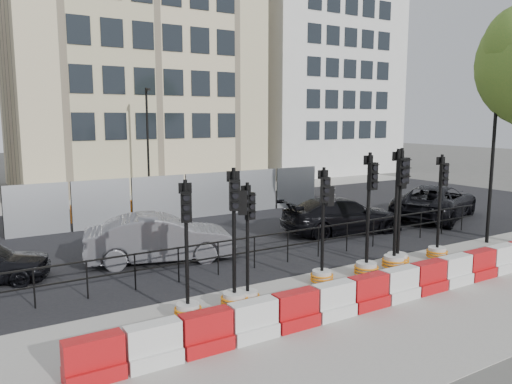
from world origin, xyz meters
TOP-DOWN VIEW (x-y plane):
  - ground at (0.00, 0.00)m, footprint 120.00×120.00m
  - sidewalk_near at (0.00, -3.00)m, footprint 40.00×6.00m
  - road at (0.00, 7.00)m, footprint 40.00×14.00m
  - sidewalk_far at (0.00, 16.00)m, footprint 40.00×4.00m
  - building_cream at (2.00, 21.99)m, footprint 15.00×10.06m
  - building_white at (17.00, 21.99)m, footprint 12.00×9.06m
  - kerb_railing at (0.00, 1.20)m, footprint 18.00×0.04m
  - heras_fencing at (-0.01, 9.80)m, footprint 14.33×1.72m
  - lamp_post_far at (0.50, 14.98)m, footprint 0.12×0.56m
  - lamp_post_near at (7.50, -0.52)m, footprint 0.12×0.56m
  - barrier_row at (0.00, -2.80)m, footprint 14.65×0.50m
  - traffic_signal_a at (-4.41, -1.23)m, footprint 0.62×0.62m
  - traffic_signal_b at (-3.21, -1.21)m, footprint 0.66×0.66m
  - traffic_signal_c at (-2.83, -1.18)m, footprint 0.58×0.58m
  - traffic_signal_d at (-0.36, -0.92)m, footprint 0.62×0.62m
  - traffic_signal_e at (1.09, -1.09)m, footprint 0.69×0.69m
  - traffic_signal_f at (2.27, -1.02)m, footprint 0.70×0.70m
  - traffic_signal_g at (2.53, -0.91)m, footprint 0.70×0.70m
  - traffic_signal_h at (4.22, -0.98)m, footprint 0.65×0.65m
  - car_b at (-3.28, 3.39)m, footprint 3.82×5.30m
  - car_c at (4.10, 3.38)m, footprint 3.58×5.49m
  - car_d at (9.52, 3.38)m, footprint 6.35×7.21m

SIDE VIEW (x-z plane):
  - ground at x=0.00m, z-range 0.00..0.00m
  - sidewalk_near at x=0.00m, z-range 0.00..0.02m
  - sidewalk_far at x=0.00m, z-range 0.00..0.02m
  - road at x=0.00m, z-range 0.00..0.03m
  - barrier_row at x=0.00m, z-range -0.03..0.77m
  - traffic_signal_c at x=-2.83m, z-range -0.87..2.09m
  - traffic_signal_a at x=-4.41m, z-range -0.92..2.22m
  - heras_fencing at x=-0.01m, z-range -0.32..1.68m
  - traffic_signal_h at x=4.22m, z-range -0.98..2.35m
  - kerb_railing at x=0.00m, z-range 0.19..1.19m
  - car_c at x=4.10m, z-range 0.00..1.40m
  - traffic_signal_e at x=1.09m, z-range -1.03..2.48m
  - traffic_signal_g at x=2.53m, z-range -1.05..2.52m
  - car_b at x=-3.28m, z-range 0.00..1.49m
  - traffic_signal_d at x=-0.36m, z-range -0.83..2.33m
  - car_d at x=9.52m, z-range 0.00..1.51m
  - traffic_signal_b at x=-3.21m, z-range -0.87..2.46m
  - traffic_signal_f at x=2.27m, z-range -0.93..2.63m
  - lamp_post_far at x=0.50m, z-range 0.22..6.22m
  - lamp_post_near at x=7.50m, z-range 0.22..6.22m
  - building_white at x=17.00m, z-range 0.00..16.00m
  - building_cream at x=2.00m, z-range 0.00..18.00m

